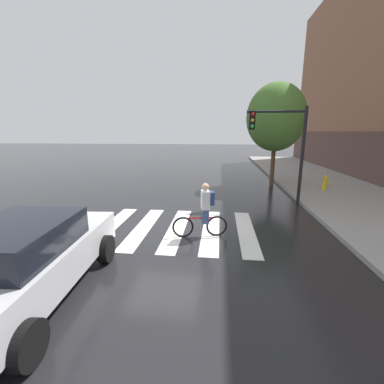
{
  "coord_description": "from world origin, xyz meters",
  "views": [
    {
      "loc": [
        1.87,
        -8.0,
        3.18
      ],
      "look_at": [
        0.82,
        1.67,
        0.89
      ],
      "focal_mm": 23.9,
      "sensor_mm": 36.0,
      "label": 1
    }
  ],
  "objects_px": {
    "traffic_light_near": "(283,140)",
    "street_tree_near": "(276,117)",
    "cyclist": "(204,211)",
    "fire_hydrant": "(325,183)",
    "sedan_near": "(25,260)"
  },
  "relations": [
    {
      "from": "sedan_near",
      "to": "traffic_light_near",
      "type": "distance_m",
      "value": 9.84
    },
    {
      "from": "traffic_light_near",
      "to": "cyclist",
      "type": "bearing_deg",
      "value": -128.34
    },
    {
      "from": "sedan_near",
      "to": "fire_hydrant",
      "type": "height_order",
      "value": "sedan_near"
    },
    {
      "from": "traffic_light_near",
      "to": "street_tree_near",
      "type": "bearing_deg",
      "value": 83.52
    },
    {
      "from": "fire_hydrant",
      "to": "traffic_light_near",
      "type": "bearing_deg",
      "value": -137.69
    },
    {
      "from": "cyclist",
      "to": "street_tree_near",
      "type": "height_order",
      "value": "street_tree_near"
    },
    {
      "from": "cyclist",
      "to": "street_tree_near",
      "type": "bearing_deg",
      "value": 66.15
    },
    {
      "from": "fire_hydrant",
      "to": "cyclist",
      "type": "bearing_deg",
      "value": -132.5
    },
    {
      "from": "cyclist",
      "to": "sedan_near",
      "type": "bearing_deg",
      "value": -133.08
    },
    {
      "from": "traffic_light_near",
      "to": "street_tree_near",
      "type": "xyz_separation_m",
      "value": [
        0.47,
        4.14,
        1.11
      ]
    },
    {
      "from": "cyclist",
      "to": "fire_hydrant",
      "type": "distance_m",
      "value": 8.94
    },
    {
      "from": "sedan_near",
      "to": "traffic_light_near",
      "type": "height_order",
      "value": "traffic_light_near"
    },
    {
      "from": "traffic_light_near",
      "to": "street_tree_near",
      "type": "height_order",
      "value": "street_tree_near"
    },
    {
      "from": "cyclist",
      "to": "fire_hydrant",
      "type": "xyz_separation_m",
      "value": [
        6.04,
        6.59,
        -0.31
      ]
    },
    {
      "from": "sedan_near",
      "to": "street_tree_near",
      "type": "distance_m",
      "value": 13.65
    }
  ]
}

